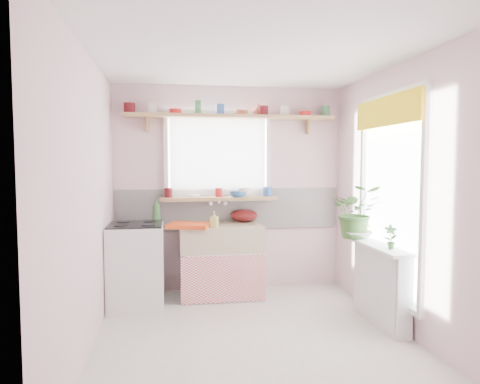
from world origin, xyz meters
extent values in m
plane|color=silver|center=(0.00, 0.00, 0.00)|extent=(3.20, 3.20, 0.00)
plane|color=white|center=(0.00, 0.00, 2.50)|extent=(3.20, 3.20, 0.00)
plane|color=beige|center=(0.00, 1.60, 1.25)|extent=(2.80, 0.00, 2.80)
plane|color=beige|center=(0.00, -1.60, 1.25)|extent=(2.80, 0.00, 2.80)
plane|color=beige|center=(-1.40, 0.00, 1.25)|extent=(0.00, 3.20, 3.20)
plane|color=beige|center=(1.40, 0.00, 1.25)|extent=(0.00, 3.20, 3.20)
cube|color=white|center=(0.00, 1.59, 1.00)|extent=(2.74, 0.03, 0.50)
cube|color=pink|center=(0.00, 1.58, 0.80)|extent=(2.74, 0.02, 0.12)
cube|color=white|center=(-0.15, 1.60, 1.65)|extent=(1.20, 0.01, 1.00)
cube|color=white|center=(-0.15, 1.53, 1.65)|extent=(1.15, 0.02, 0.95)
cube|color=white|center=(1.40, 0.20, 1.25)|extent=(0.01, 1.10, 1.90)
cube|color=yellow|center=(1.31, 0.20, 2.06)|extent=(0.03, 1.20, 0.28)
cube|color=white|center=(-0.15, 1.30, 0.28)|extent=(0.85, 0.55, 0.55)
cube|color=#E74744|center=(-0.15, 1.02, 0.28)|extent=(0.95, 0.02, 0.53)
cube|color=#BCAD89|center=(-0.15, 1.30, 0.70)|extent=(0.95, 0.55, 0.30)
cylinder|color=silver|center=(-0.15, 1.55, 1.10)|extent=(0.03, 0.22, 0.03)
cube|color=white|center=(-1.10, 1.05, 0.45)|extent=(0.58, 0.58, 0.90)
cube|color=black|center=(-1.10, 1.05, 0.91)|extent=(0.56, 0.56, 0.02)
cylinder|color=black|center=(-1.24, 0.91, 0.92)|extent=(0.14, 0.14, 0.01)
cylinder|color=black|center=(-0.96, 0.91, 0.92)|extent=(0.14, 0.14, 0.01)
cylinder|color=black|center=(-1.24, 1.19, 0.92)|extent=(0.14, 0.14, 0.01)
cylinder|color=black|center=(-0.96, 1.19, 0.92)|extent=(0.14, 0.14, 0.01)
cube|color=white|center=(1.30, 0.20, 0.38)|extent=(0.15, 0.90, 0.75)
cube|color=white|center=(1.27, 0.20, 0.76)|extent=(0.22, 0.95, 0.03)
cube|color=tan|center=(-0.15, 1.48, 1.14)|extent=(1.40, 0.22, 0.04)
cube|color=tan|center=(0.00, 1.47, 2.12)|extent=(2.52, 0.24, 0.04)
cylinder|color=#590F14|center=(-1.18, 1.47, 2.20)|extent=(0.11, 0.11, 0.12)
cylinder|color=silver|center=(-0.92, 1.47, 2.20)|extent=(0.11, 0.11, 0.12)
cylinder|color=red|center=(-0.66, 1.47, 2.17)|extent=(0.11, 0.11, 0.06)
cylinder|color=#3F7F4C|center=(-0.39, 1.47, 2.20)|extent=(0.11, 0.11, 0.12)
cylinder|color=#3359A5|center=(-0.13, 1.47, 2.20)|extent=(0.11, 0.11, 0.12)
cylinder|color=#A55133|center=(0.13, 1.47, 2.17)|extent=(0.11, 0.11, 0.06)
cylinder|color=#590F14|center=(0.39, 1.47, 2.20)|extent=(0.11, 0.11, 0.12)
cylinder|color=silver|center=(0.66, 1.47, 2.20)|extent=(0.11, 0.11, 0.12)
cylinder|color=red|center=(0.92, 1.47, 2.17)|extent=(0.11, 0.11, 0.06)
cylinder|color=#3F7F4C|center=(1.18, 1.47, 2.20)|extent=(0.11, 0.11, 0.12)
cylinder|color=#590F14|center=(-0.77, 1.48, 1.22)|extent=(0.11, 0.11, 0.12)
cylinder|color=silver|center=(-0.46, 1.48, 1.22)|extent=(0.11, 0.11, 0.12)
cylinder|color=red|center=(-0.15, 1.48, 1.19)|extent=(0.11, 0.11, 0.06)
cylinder|color=#3F7F4C|center=(0.16, 1.48, 1.22)|extent=(0.11, 0.11, 0.12)
cylinder|color=#3359A5|center=(0.47, 1.48, 1.22)|extent=(0.11, 0.11, 0.12)
cube|color=#EF4815|center=(-0.52, 1.14, 0.87)|extent=(0.53, 0.46, 0.05)
ellipsoid|color=#520E0F|center=(0.16, 1.50, 0.93)|extent=(0.36, 0.36, 0.15)
imported|color=#366227|center=(1.21, 0.60, 1.06)|extent=(0.60, 0.56, 0.57)
imported|color=silver|center=(1.23, 0.60, 0.81)|extent=(0.34, 0.34, 0.08)
imported|color=#316729|center=(1.28, 0.00, 0.89)|extent=(0.14, 0.11, 0.23)
imported|color=#DBE063|center=(-0.24, 1.10, 0.94)|extent=(0.10, 0.10, 0.18)
imported|color=beige|center=(0.16, 1.42, 1.21)|extent=(0.14, 0.14, 0.11)
imported|color=#366FB2|center=(0.08, 1.42, 1.19)|extent=(0.28, 0.28, 0.07)
imported|color=#B54C37|center=(0.35, 1.53, 2.21)|extent=(0.17, 0.17, 0.15)
imported|color=#3A743B|center=(-0.89, 1.27, 1.04)|extent=(0.12, 0.12, 0.25)
sphere|color=orange|center=(1.23, 0.60, 0.87)|extent=(0.08, 0.08, 0.08)
sphere|color=orange|center=(1.29, 0.63, 0.87)|extent=(0.08, 0.08, 0.08)
sphere|color=orange|center=(1.18, 0.62, 0.87)|extent=(0.08, 0.08, 0.08)
cylinder|color=#FFF837|center=(1.25, 0.55, 0.88)|extent=(0.18, 0.04, 0.10)
camera|label=1|loc=(-0.72, -3.63, 1.58)|focal=32.00mm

